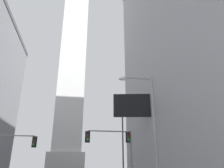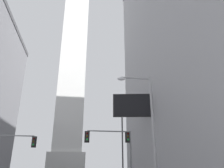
{
  "view_description": "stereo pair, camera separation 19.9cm",
  "coord_description": "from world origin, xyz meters",
  "px_view_note": "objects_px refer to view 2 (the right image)",
  "views": [
    {
      "loc": [
        2.23,
        -1.28,
        1.56
      ],
      "look_at": [
        8.36,
        36.63,
        16.46
      ],
      "focal_mm": 35.0,
      "sensor_mm": 36.0,
      "label": 1
    },
    {
      "loc": [
        2.42,
        -1.31,
        1.56
      ],
      "look_at": [
        8.36,
        36.63,
        16.46
      ],
      "focal_mm": 35.0,
      "sensor_mm": 36.0,
      "label": 2
    }
  ],
  "objects_px": {
    "traffic_light_mid_left": "(4,145)",
    "traffic_light_mid_right": "(115,142)",
    "obelisk": "(73,63)",
    "billboard_sign": "(140,108)",
    "street_lamp": "(147,117)"
  },
  "relations": [
    {
      "from": "obelisk",
      "to": "traffic_light_mid_left",
      "type": "height_order",
      "value": "obelisk"
    },
    {
      "from": "traffic_light_mid_left",
      "to": "traffic_light_mid_right",
      "type": "relative_size",
      "value": 1.01
    },
    {
      "from": "obelisk",
      "to": "traffic_light_mid_left",
      "type": "relative_size",
      "value": 11.34
    },
    {
      "from": "traffic_light_mid_right",
      "to": "street_lamp",
      "type": "distance_m",
      "value": 9.88
    },
    {
      "from": "street_lamp",
      "to": "billboard_sign",
      "type": "bearing_deg",
      "value": 75.92
    },
    {
      "from": "obelisk",
      "to": "traffic_light_mid_right",
      "type": "distance_m",
      "value": 44.79
    },
    {
      "from": "obelisk",
      "to": "traffic_light_mid_right",
      "type": "xyz_separation_m",
      "value": [
        6.79,
        -34.94,
        -27.2
      ]
    },
    {
      "from": "traffic_light_mid_right",
      "to": "billboard_sign",
      "type": "xyz_separation_m",
      "value": [
        3.66,
        1.37,
        4.63
      ]
    },
    {
      "from": "billboard_sign",
      "to": "traffic_light_mid_right",
      "type": "bearing_deg",
      "value": -159.52
    },
    {
      "from": "traffic_light_mid_left",
      "to": "traffic_light_mid_right",
      "type": "height_order",
      "value": "traffic_light_mid_right"
    },
    {
      "from": "street_lamp",
      "to": "traffic_light_mid_left",
      "type": "bearing_deg",
      "value": 138.27
    },
    {
      "from": "obelisk",
      "to": "billboard_sign",
      "type": "bearing_deg",
      "value": -72.71
    },
    {
      "from": "traffic_light_mid_right",
      "to": "street_lamp",
      "type": "height_order",
      "value": "street_lamp"
    },
    {
      "from": "obelisk",
      "to": "billboard_sign",
      "type": "relative_size",
      "value": 6.01
    },
    {
      "from": "obelisk",
      "to": "traffic_light_mid_left",
      "type": "distance_m",
      "value": 43.01
    }
  ]
}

